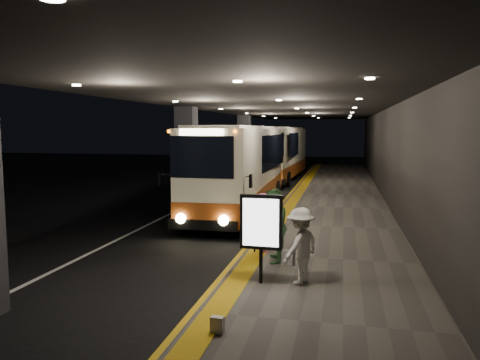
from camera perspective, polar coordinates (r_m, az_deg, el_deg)
The scene contains 17 objects.
ground at distance 16.26m, azimuth -5.99°, elevation -6.08°, with size 90.00×90.00×0.00m, color black.
lane_line_white at distance 21.48m, azimuth -6.34°, elevation -3.06°, with size 0.12×50.00×0.01m, color silver.
kerb_stripe_yellow at distance 20.54m, azimuth 4.71°, elevation -3.47°, with size 0.18×50.00×0.01m, color gold.
sidewalk at distance 20.36m, azimuth 11.43°, elevation -3.46°, with size 4.50×50.00×0.15m, color #514C44.
tactile_strip at distance 20.46m, azimuth 6.10°, elevation -3.10°, with size 0.50×50.00×0.01m, color gold.
terminal_wall at distance 20.17m, azimuth 18.03°, elevation 4.62°, with size 0.10×50.00×6.00m, color black.
support_columns at distance 20.20m, azimuth -6.52°, elevation 2.62°, with size 0.80×24.80×4.40m.
canopy at distance 20.27m, azimuth 5.25°, elevation 9.43°, with size 9.00×50.00×0.40m, color black.
coach_main at distance 19.65m, azimuth 0.03°, elevation 1.00°, with size 2.58×11.23×3.48m.
coach_second at distance 31.73m, azimuth 4.77°, elevation 2.98°, with size 2.70×11.20×3.50m.
passenger_boarding at distance 12.70m, azimuth 2.95°, elevation -5.16°, with size 0.58×0.38×1.60m, color #D46393.
passenger_waiting_green at distance 11.66m, azimuth 4.04°, elevation -5.58°, with size 0.90×0.55×1.84m, color #457D46.
passenger_waiting_white at distance 10.19m, azimuth 7.41°, elevation -7.92°, with size 1.06×0.49×1.64m, color silver.
bag_polka at distance 11.59m, azimuth 5.89°, elevation -9.41°, with size 0.31×0.13×0.37m, color black.
bag_plain at distance 7.97m, azimuth -2.78°, elevation -17.21°, with size 0.21×0.12×0.27m, color silver.
info_sign at distance 9.98m, azimuth 2.58°, elevation -5.35°, with size 0.91×0.14×1.92m.
stanchion_post at distance 12.62m, azimuth 1.79°, elevation -6.49°, with size 0.05×0.05×1.05m, color black.
Camera 1 is at (5.04, -15.07, 3.45)m, focal length 35.00 mm.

